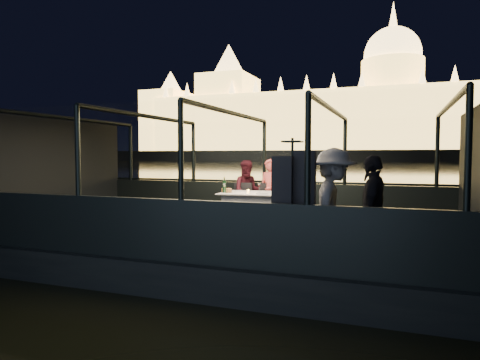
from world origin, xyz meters
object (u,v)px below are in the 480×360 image
(coat_stand, at_px, (292,202))
(person_woman_coral, at_px, (270,191))
(chair_port_right, at_px, (266,205))
(passenger_stripe, at_px, (333,204))
(dining_table_central, at_px, (257,211))
(wine_bottle, at_px, (224,185))
(person_man_maroon, at_px, (248,190))
(passenger_dark, at_px, (373,204))
(chair_port_left, at_px, (240,204))

(coat_stand, xyz_separation_m, person_woman_coral, (-1.31, 3.43, -0.15))
(chair_port_right, relative_size, passenger_stripe, 0.56)
(dining_table_central, xyz_separation_m, chair_port_right, (0.05, 0.49, 0.06))
(chair_port_right, relative_size, wine_bottle, 2.85)
(dining_table_central, bearing_deg, wine_bottle, -154.60)
(person_man_maroon, bearing_deg, passenger_dark, -67.25)
(passenger_stripe, bearing_deg, passenger_dark, -71.79)
(chair_port_right, distance_m, person_man_maroon, 0.62)
(passenger_stripe, bearing_deg, dining_table_central, 33.12)
(dining_table_central, bearing_deg, person_woman_coral, 84.19)
(chair_port_right, distance_m, coat_stand, 3.49)
(chair_port_right, distance_m, person_woman_coral, 0.38)
(chair_port_left, distance_m, passenger_stripe, 3.75)
(person_woman_coral, distance_m, wine_bottle, 1.22)
(dining_table_central, xyz_separation_m, coat_stand, (1.38, -2.71, 0.51))
(chair_port_left, distance_m, wine_bottle, 0.87)
(chair_port_left, relative_size, person_man_maroon, 0.64)
(passenger_stripe, bearing_deg, chair_port_left, 35.19)
(passenger_dark, height_order, wine_bottle, passenger_dark)
(chair_port_left, xyz_separation_m, coat_stand, (1.91, -3.16, 0.45))
(coat_stand, distance_m, person_woman_coral, 3.67)
(person_woman_coral, bearing_deg, chair_port_right, -85.06)
(chair_port_right, distance_m, wine_bottle, 1.11)
(person_woman_coral, xyz_separation_m, passenger_stripe, (1.82, -3.11, 0.10))
(dining_table_central, xyz_separation_m, passenger_stripe, (1.89, -2.39, 0.47))
(chair_port_left, height_order, passenger_dark, passenger_dark)
(coat_stand, relative_size, passenger_dark, 1.14)
(dining_table_central, xyz_separation_m, wine_bottle, (-0.60, -0.28, 0.53))
(chair_port_right, bearing_deg, person_woman_coral, 78.19)
(chair_port_right, height_order, passenger_dark, passenger_dark)
(chair_port_left, xyz_separation_m, passenger_stripe, (2.42, -2.84, 0.40))
(person_man_maroon, bearing_deg, person_woman_coral, -21.70)
(coat_stand, bearing_deg, person_man_maroon, 117.97)
(chair_port_right, relative_size, passenger_dark, 0.59)
(dining_table_central, relative_size, person_woman_coral, 1.00)
(dining_table_central, distance_m, chair_port_left, 0.70)
(person_woman_coral, relative_size, person_man_maroon, 1.02)
(chair_port_left, xyz_separation_m, person_man_maroon, (0.09, 0.27, 0.30))
(person_woman_coral, xyz_separation_m, passenger_dark, (2.32, -2.89, 0.10))
(chair_port_left, relative_size, chair_port_right, 1.00)
(coat_stand, relative_size, passenger_stripe, 1.08)
(chair_port_left, height_order, person_man_maroon, person_man_maroon)
(person_man_maroon, bearing_deg, chair_port_right, -47.20)
(dining_table_central, relative_size, chair_port_left, 1.59)
(coat_stand, height_order, passenger_dark, coat_stand)
(chair_port_right, bearing_deg, dining_table_central, -102.09)
(dining_table_central, height_order, passenger_stripe, passenger_stripe)
(passenger_stripe, xyz_separation_m, wine_bottle, (-2.49, 2.10, 0.06))
(coat_stand, height_order, person_man_maroon, coat_stand)
(passenger_dark, bearing_deg, chair_port_right, -133.80)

